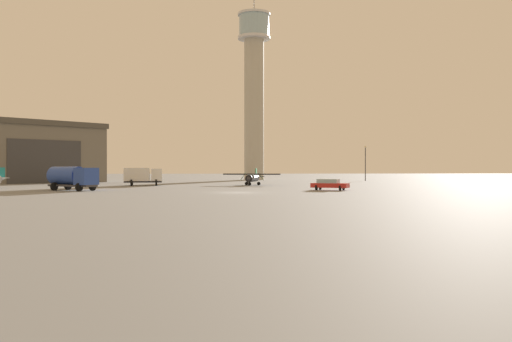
{
  "coord_description": "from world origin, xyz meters",
  "views": [
    {
      "loc": [
        -2.44,
        -58.18,
        2.74
      ],
      "look_at": [
        3.58,
        18.09,
        2.31
      ],
      "focal_mm": 36.54,
      "sensor_mm": 36.0,
      "label": 1
    }
  ],
  "objects_px": {
    "airplane_black": "(252,177)",
    "car_red": "(329,184)",
    "light_post_west": "(365,160)",
    "truck_box_white": "(143,175)",
    "truck_fuel_tanker_blue": "(72,177)",
    "control_tower": "(254,84)"
  },
  "relations": [
    {
      "from": "airplane_black",
      "to": "car_red",
      "type": "bearing_deg",
      "value": 38.49
    },
    {
      "from": "airplane_black",
      "to": "light_post_west",
      "type": "height_order",
      "value": "light_post_west"
    },
    {
      "from": "truck_box_white",
      "to": "car_red",
      "type": "distance_m",
      "value": 31.56
    },
    {
      "from": "airplane_black",
      "to": "truck_fuel_tanker_blue",
      "type": "height_order",
      "value": "truck_fuel_tanker_blue"
    },
    {
      "from": "control_tower",
      "to": "truck_box_white",
      "type": "xyz_separation_m",
      "value": [
        -20.38,
        -39.12,
        -20.77
      ]
    },
    {
      "from": "airplane_black",
      "to": "car_red",
      "type": "xyz_separation_m",
      "value": [
        8.17,
        -19.46,
        -0.53
      ]
    },
    {
      "from": "control_tower",
      "to": "truck_box_white",
      "type": "bearing_deg",
      "value": -117.51
    },
    {
      "from": "truck_box_white",
      "to": "light_post_west",
      "type": "height_order",
      "value": "light_post_west"
    },
    {
      "from": "control_tower",
      "to": "truck_fuel_tanker_blue",
      "type": "height_order",
      "value": "control_tower"
    },
    {
      "from": "airplane_black",
      "to": "light_post_west",
      "type": "distance_m",
      "value": 37.46
    },
    {
      "from": "control_tower",
      "to": "light_post_west",
      "type": "relative_size",
      "value": 5.67
    },
    {
      "from": "airplane_black",
      "to": "car_red",
      "type": "distance_m",
      "value": 21.11
    },
    {
      "from": "control_tower",
      "to": "car_red",
      "type": "xyz_separation_m",
      "value": [
        5.02,
        -57.84,
        -21.63
      ]
    },
    {
      "from": "truck_fuel_tanker_blue",
      "to": "car_red",
      "type": "xyz_separation_m",
      "value": [
        31.54,
        -1.49,
        -0.93
      ]
    },
    {
      "from": "truck_fuel_tanker_blue",
      "to": "light_post_west",
      "type": "distance_m",
      "value": 66.7
    },
    {
      "from": "truck_box_white",
      "to": "car_red",
      "type": "bearing_deg",
      "value": -42.26
    },
    {
      "from": "truck_fuel_tanker_blue",
      "to": "car_red",
      "type": "distance_m",
      "value": 31.59
    },
    {
      "from": "truck_box_white",
      "to": "light_post_west",
      "type": "distance_m",
      "value": 51.4
    },
    {
      "from": "airplane_black",
      "to": "truck_box_white",
      "type": "height_order",
      "value": "truck_box_white"
    },
    {
      "from": "truck_fuel_tanker_blue",
      "to": "car_red",
      "type": "height_order",
      "value": "truck_fuel_tanker_blue"
    },
    {
      "from": "control_tower",
      "to": "truck_box_white",
      "type": "height_order",
      "value": "control_tower"
    },
    {
      "from": "car_red",
      "to": "light_post_west",
      "type": "height_order",
      "value": "light_post_west"
    }
  ]
}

